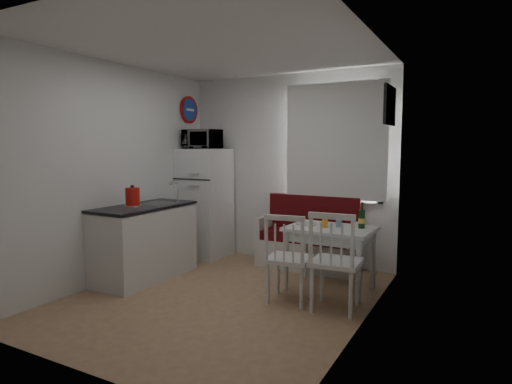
% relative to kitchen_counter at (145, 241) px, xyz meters
% --- Properties ---
extents(floor, '(3.00, 3.50, 0.02)m').
position_rel_kitchen_counter_xyz_m(floor, '(1.20, -0.16, -0.46)').
color(floor, '#9D7453').
rests_on(floor, ground).
extents(ceiling, '(3.00, 3.50, 0.02)m').
position_rel_kitchen_counter_xyz_m(ceiling, '(1.20, -0.16, 2.14)').
color(ceiling, white).
rests_on(ceiling, wall_back).
extents(wall_back, '(3.00, 0.02, 2.60)m').
position_rel_kitchen_counter_xyz_m(wall_back, '(1.20, 1.59, 0.84)').
color(wall_back, white).
rests_on(wall_back, floor).
extents(wall_front, '(3.00, 0.02, 2.60)m').
position_rel_kitchen_counter_xyz_m(wall_front, '(1.20, -1.91, 0.84)').
color(wall_front, white).
rests_on(wall_front, floor).
extents(wall_left, '(0.02, 3.50, 2.60)m').
position_rel_kitchen_counter_xyz_m(wall_left, '(-0.30, -0.16, 0.84)').
color(wall_left, white).
rests_on(wall_left, floor).
extents(wall_right, '(0.02, 3.50, 2.60)m').
position_rel_kitchen_counter_xyz_m(wall_right, '(2.70, -0.16, 0.84)').
color(wall_right, white).
rests_on(wall_right, floor).
extents(window, '(1.22, 0.06, 1.47)m').
position_rel_kitchen_counter_xyz_m(window, '(1.90, 1.56, 1.17)').
color(window, silver).
rests_on(window, wall_back).
extents(curtain, '(1.35, 0.02, 1.50)m').
position_rel_kitchen_counter_xyz_m(curtain, '(1.90, 1.49, 1.22)').
color(curtain, white).
rests_on(curtain, wall_back).
extents(kitchen_counter, '(0.62, 1.32, 1.16)m').
position_rel_kitchen_counter_xyz_m(kitchen_counter, '(0.00, 0.00, 0.00)').
color(kitchen_counter, silver).
rests_on(kitchen_counter, floor).
extents(wall_sign, '(0.03, 0.40, 0.40)m').
position_rel_kitchen_counter_xyz_m(wall_sign, '(-0.27, 1.29, 1.69)').
color(wall_sign, '#193C9A').
rests_on(wall_sign, wall_left).
extents(picture_frame, '(0.04, 0.52, 0.42)m').
position_rel_kitchen_counter_xyz_m(picture_frame, '(2.67, 0.94, 1.59)').
color(picture_frame, black).
rests_on(picture_frame, wall_right).
extents(bench, '(1.33, 0.51, 0.95)m').
position_rel_kitchen_counter_xyz_m(bench, '(1.61, 1.36, -0.14)').
color(bench, silver).
rests_on(bench, floor).
extents(dining_table, '(0.97, 0.70, 0.71)m').
position_rel_kitchen_counter_xyz_m(dining_table, '(2.13, 0.68, 0.17)').
color(dining_table, silver).
rests_on(dining_table, floor).
extents(chair_left, '(0.49, 0.47, 0.50)m').
position_rel_kitchen_counter_xyz_m(chair_left, '(1.88, 0.01, 0.12)').
color(chair_left, silver).
rests_on(chair_left, floor).
extents(chair_right, '(0.49, 0.47, 0.53)m').
position_rel_kitchen_counter_xyz_m(chair_right, '(2.38, 0.00, 0.16)').
color(chair_right, silver).
rests_on(chair_right, floor).
extents(fridge, '(0.63, 0.63, 1.58)m').
position_rel_kitchen_counter_xyz_m(fridge, '(0.02, 1.24, 0.33)').
color(fridge, white).
rests_on(fridge, floor).
extents(microwave, '(0.50, 0.34, 0.28)m').
position_rel_kitchen_counter_xyz_m(microwave, '(0.02, 1.19, 1.26)').
color(microwave, white).
rests_on(microwave, fridge).
extents(kettle, '(0.19, 0.19, 0.26)m').
position_rel_kitchen_counter_xyz_m(kettle, '(0.05, -0.24, 0.57)').
color(kettle, red).
rests_on(kettle, kitchen_counter).
extents(wine_bottle, '(0.07, 0.07, 0.29)m').
position_rel_kitchen_counter_xyz_m(wine_bottle, '(2.45, 0.78, 0.40)').
color(wine_bottle, '#123A17').
rests_on(wine_bottle, dining_table).
extents(drinking_glass_orange, '(0.07, 0.07, 0.11)m').
position_rel_kitchen_counter_xyz_m(drinking_glass_orange, '(2.08, 0.63, 0.31)').
color(drinking_glass_orange, '#FDA82A').
rests_on(drinking_glass_orange, dining_table).
extents(drinking_glass_blue, '(0.06, 0.06, 0.11)m').
position_rel_kitchen_counter_xyz_m(drinking_glass_blue, '(2.21, 0.73, 0.31)').
color(drinking_glass_blue, '#7A9ECF').
rests_on(drinking_glass_blue, dining_table).
extents(plate, '(0.24, 0.24, 0.02)m').
position_rel_kitchen_counter_xyz_m(plate, '(1.83, 0.70, 0.26)').
color(plate, white).
rests_on(plate, dining_table).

